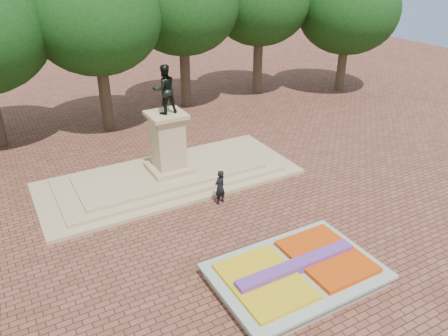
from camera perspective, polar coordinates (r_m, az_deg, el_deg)
name	(u,v)px	position (r m, az deg, el deg)	size (l,w,h in m)	color
ground	(246,260)	(18.38, 2.88, -11.95)	(90.00, 90.00, 0.00)	brown
flower_bed	(297,273)	(17.38, 9.45, -13.41)	(6.30, 4.30, 0.91)	gray
monument	(169,165)	(23.98, -7.16, 0.33)	(14.00, 6.00, 6.40)	tan
tree_row_back	(139,26)	(32.07, -10.99, 17.73)	(44.80, 8.80, 10.43)	#3C2C21
pedestrian	(220,187)	(21.61, -0.54, -2.50)	(0.66, 0.44, 1.82)	black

